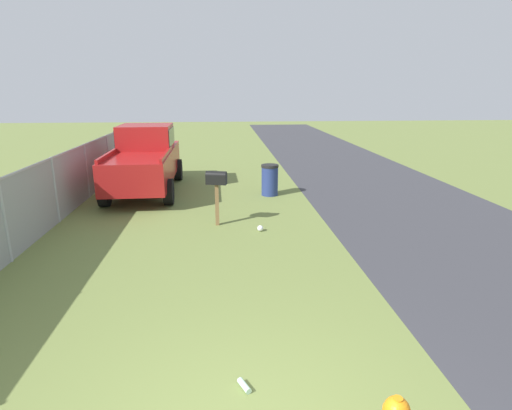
{
  "coord_description": "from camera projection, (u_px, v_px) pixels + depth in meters",
  "views": [
    {
      "loc": [
        -2.95,
        0.15,
        3.23
      ],
      "look_at": [
        4.41,
        -0.44,
        1.15
      ],
      "focal_mm": 29.07,
      "sensor_mm": 36.0,
      "label": 1
    }
  ],
  "objects": [
    {
      "name": "road_asphalt",
      "position": [
        443.0,
        229.0,
        9.87
      ],
      "size": [
        60.0,
        5.36,
        0.01
      ],
      "primitive_type": "cube",
      "color": "#38383D",
      "rests_on": "ground"
    },
    {
      "name": "fence_section",
      "position": [
        55.0,
        188.0,
        10.16
      ],
      "size": [
        14.94,
        0.07,
        1.64
      ],
      "color": "#9EA3A8",
      "rests_on": "ground"
    },
    {
      "name": "pickup_truck",
      "position": [
        145.0,
        157.0,
        13.37
      ],
      "size": [
        5.17,
        2.13,
        2.09
      ],
      "rotation": [
        0.0,
        0.0,
        0.02
      ],
      "color": "maroon",
      "rests_on": "ground"
    },
    {
      "name": "trash_bin",
      "position": [
        270.0,
        180.0,
        12.91
      ],
      "size": [
        0.54,
        0.54,
        0.97
      ],
      "color": "navy",
      "rests_on": "ground"
    },
    {
      "name": "litter_bottle_far_scatter",
      "position": [
        244.0,
        386.0,
        4.61
      ],
      "size": [
        0.23,
        0.16,
        0.07
      ],
      "primitive_type": "cylinder",
      "rotation": [
        0.0,
        1.57,
        0.43
      ],
      "color": "#B2D8BF",
      "rests_on": "ground"
    },
    {
      "name": "mailbox",
      "position": [
        216.0,
        182.0,
        9.9
      ],
      "size": [
        0.32,
        0.52,
        1.34
      ],
      "rotation": [
        0.0,
        0.0,
        -0.25
      ],
      "color": "brown",
      "rests_on": "ground"
    },
    {
      "name": "litter_bag_midfield_a",
      "position": [
        260.0,
        228.0,
        9.72
      ],
      "size": [
        0.14,
        0.14,
        0.14
      ],
      "primitive_type": "sphere",
      "color": "silver",
      "rests_on": "ground"
    }
  ]
}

